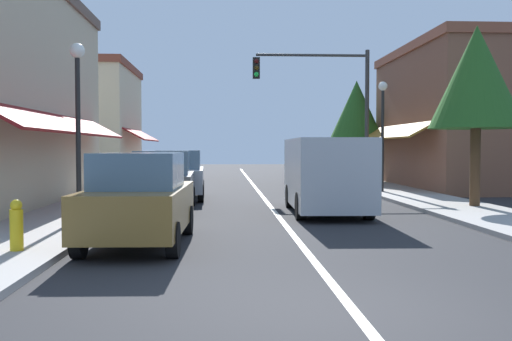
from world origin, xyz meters
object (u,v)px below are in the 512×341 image
van_in_lane (326,173)px  tree_right_far (356,112)px  traffic_signal_mast_arm (329,95)px  parked_car_third_left (179,175)px  parked_car_second_left (163,181)px  tree_right_near (476,78)px  fire_hydrant (16,225)px  street_lamp_left_near (78,101)px  parked_car_nearest_left (139,200)px  street_lamp_right_mid (383,118)px

van_in_lane → tree_right_far: (4.25, 14.59, 2.60)m
traffic_signal_mast_arm → parked_car_third_left: bearing=-146.7°
traffic_signal_mast_arm → van_in_lane: bearing=-100.9°
parked_car_second_left → tree_right_near: tree_right_near is taller
tree_right_near → fire_hydrant: 13.47m
tree_right_far → traffic_signal_mast_arm: bearing=-113.7°
street_lamp_left_near → traffic_signal_mast_arm: bearing=53.1°
street_lamp_left_near → fire_hydrant: street_lamp_left_near is taller
parked_car_nearest_left → tree_right_far: size_ratio=0.76×
parked_car_third_left → van_in_lane: size_ratio=0.79×
street_lamp_left_near → tree_right_near: (11.04, 2.66, 0.95)m
tree_right_far → street_lamp_right_mid: bearing=-95.9°
parked_car_second_left → street_lamp_right_mid: 10.07m
tree_right_near → van_in_lane: bearing=-172.4°
van_in_lane → parked_car_third_left: bearing=135.3°
parked_car_third_left → street_lamp_right_mid: (7.90, 1.66, 2.16)m
street_lamp_left_near → street_lamp_right_mid: (9.82, 8.41, 0.05)m
van_in_lane → fire_hydrant: (-6.42, -6.32, -0.60)m
van_in_lane → parked_car_nearest_left: bearing=-129.4°
street_lamp_left_near → street_lamp_right_mid: size_ratio=0.98×
parked_car_third_left → van_in_lane: van_in_lane is taller
street_lamp_right_mid → tree_right_near: 5.95m
street_lamp_left_near → tree_right_far: 19.78m
tree_right_near → parked_car_second_left: bearing=179.3°
street_lamp_left_near → tree_right_near: tree_right_near is taller
street_lamp_left_near → van_in_lane: bearing=17.7°
parked_car_nearest_left → street_lamp_left_near: street_lamp_left_near is taller
parked_car_nearest_left → street_lamp_left_near: (-1.91, 3.15, 2.11)m
street_lamp_left_near → tree_right_near: 11.40m
traffic_signal_mast_arm → tree_right_far: (2.56, 5.82, -0.41)m
parked_car_nearest_left → parked_car_second_left: same height
parked_car_second_left → tree_right_near: (9.30, -0.12, 3.06)m
tree_right_near → street_lamp_right_mid: bearing=102.0°
parked_car_nearest_left → van_in_lane: size_ratio=0.79×
parked_car_second_left → street_lamp_right_mid: street_lamp_right_mid is taller
tree_right_far → parked_car_nearest_left: bearing=-113.9°
parked_car_nearest_left → parked_car_third_left: same height
street_lamp_right_mid → street_lamp_left_near: bearing=-139.4°
street_lamp_right_mid → tree_right_far: bearing=84.1°
street_lamp_left_near → tree_right_far: (10.67, 16.63, 0.76)m
street_lamp_right_mid → fire_hydrant: (-9.82, -12.68, -2.49)m
van_in_lane → traffic_signal_mast_arm: traffic_signal_mast_arm is taller
parked_car_second_left → street_lamp_left_near: (-1.75, -2.78, 2.11)m
tree_right_far → fire_hydrant: 23.69m
parked_car_second_left → traffic_signal_mast_arm: traffic_signal_mast_arm is taller
traffic_signal_mast_arm → street_lamp_right_mid: size_ratio=1.37×
van_in_lane → traffic_signal_mast_arm: bearing=80.6°
parked_car_third_left → street_lamp_right_mid: 8.36m
parked_car_nearest_left → fire_hydrant: 2.24m
tree_right_near → fire_hydrant: (-11.04, -6.93, -3.39)m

